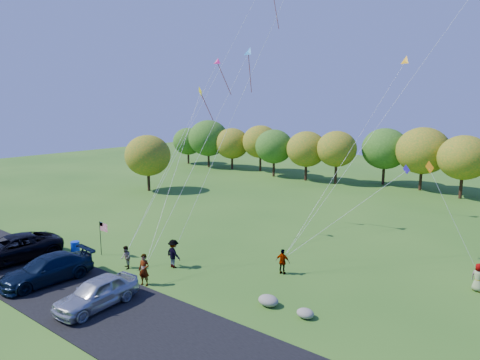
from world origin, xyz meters
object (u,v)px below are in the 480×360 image
object	(u,v)px
flyer_b	(126,257)
flyer_d	(283,262)
flyer_e	(478,277)
park_bench	(48,240)
minivan_silver	(97,293)
trash_barrel	(75,248)
flyer_c	(173,254)
flyer_a	(144,270)
minivan_dark	(11,249)
minivan_navy	(47,269)

from	to	relation	value
flyer_b	flyer_d	bearing A→B (deg)	62.85
flyer_e	park_bench	xyz separation A→B (m)	(-26.87, -11.30, -0.24)
minivan_silver	flyer_e	xyz separation A→B (m)	(15.59, 14.70, -0.02)
flyer_e	flyer_d	bearing A→B (deg)	43.09
park_bench	trash_barrel	distance (m)	2.85
minivan_silver	flyer_e	size ratio (longest dim) A/B	2.79
minivan_silver	flyer_e	bearing A→B (deg)	40.26
flyer_c	trash_barrel	bearing A→B (deg)	24.95
flyer_a	flyer_d	world-z (taller)	flyer_a
minivan_silver	trash_barrel	distance (m)	9.34
flyer_e	trash_barrel	size ratio (longest dim) A/B	1.83
minivan_dark	flyer_a	distance (m)	10.55
flyer_c	park_bench	size ratio (longest dim) A/B	0.98
minivan_silver	flyer_c	xyz separation A→B (m)	(-0.98, 6.46, 0.09)
minivan_dark	park_bench	distance (m)	3.23
flyer_a	trash_barrel	xyz separation A→B (m)	(-8.20, 0.48, -0.51)
minivan_dark	minivan_navy	world-z (taller)	minivan_dark
minivan_silver	flyer_b	world-z (taller)	minivan_silver
minivan_navy	park_bench	xyz separation A→B (m)	(-6.07, 3.34, -0.26)
minivan_silver	flyer_b	bearing A→B (deg)	123.80
flyer_a	flyer_e	world-z (taller)	flyer_a
flyer_c	minivan_silver	bearing A→B (deg)	104.73
minivan_silver	flyer_b	size ratio (longest dim) A/B	3.05
flyer_d	flyer_e	bearing A→B (deg)	-164.32
minivan_navy	flyer_c	distance (m)	7.67
flyer_e	trash_barrel	bearing A→B (deg)	42.36
minivan_navy	flyer_e	distance (m)	25.44
flyer_b	park_bench	size ratio (longest dim) A/B	0.79
minivan_navy	flyer_b	bearing A→B (deg)	70.37
minivan_navy	flyer_e	xyz separation A→B (m)	(20.81, 14.64, -0.02)
minivan_silver	flyer_c	world-z (taller)	flyer_c
minivan_dark	trash_barrel	world-z (taller)	minivan_dark
flyer_d	trash_barrel	distance (m)	15.07
flyer_c	park_bench	world-z (taller)	flyer_c
flyer_c	flyer_e	distance (m)	18.51
park_bench	minivan_navy	bearing A→B (deg)	-5.58
minivan_dark	minivan_navy	bearing A→B (deg)	3.86
flyer_b	flyer_d	world-z (taller)	flyer_d
minivan_dark	flyer_c	bearing A→B (deg)	39.96
flyer_c	flyer_b	bearing A→B (deg)	48.09
minivan_navy	flyer_a	xyz separation A→B (m)	(4.93, 3.36, 0.11)
minivan_navy	park_bench	world-z (taller)	minivan_navy
flyer_a	flyer_b	distance (m)	3.16
minivan_navy	flyer_c	size ratio (longest dim) A/B	2.88
flyer_b	flyer_d	xyz separation A→B (m)	(8.61, 5.55, 0.05)
minivan_dark	flyer_c	size ratio (longest dim) A/B	3.36
flyer_a	trash_barrel	world-z (taller)	flyer_a
flyer_b	flyer_c	bearing A→B (deg)	72.05
minivan_dark	park_bench	size ratio (longest dim) A/B	3.28
flyer_b	flyer_e	xyz separation A→B (m)	(18.88, 10.32, 0.07)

